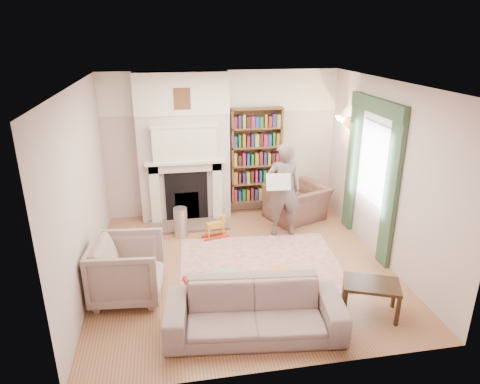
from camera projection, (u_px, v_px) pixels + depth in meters
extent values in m
plane|color=brown|center=(243.00, 266.00, 6.73)|extent=(4.50, 4.50, 0.00)
plane|color=white|center=(243.00, 84.00, 5.75)|extent=(4.50, 4.50, 0.00)
plane|color=beige|center=(222.00, 144.00, 8.31)|extent=(4.50, 0.00, 4.50)
plane|color=beige|center=(284.00, 257.00, 4.17)|extent=(4.50, 0.00, 4.50)
plane|color=beige|center=(82.00, 191.00, 5.87)|extent=(0.00, 4.50, 4.50)
plane|color=beige|center=(386.00, 174.00, 6.61)|extent=(0.00, 4.50, 4.50)
cube|color=beige|center=(184.00, 148.00, 8.03)|extent=(1.70, 0.35, 2.80)
cube|color=silver|center=(185.00, 162.00, 7.83)|extent=(1.47, 0.24, 0.05)
cube|color=black|center=(187.00, 197.00, 8.17)|extent=(0.80, 0.06, 0.96)
cube|color=silver|center=(184.00, 144.00, 7.73)|extent=(1.15, 0.18, 0.62)
cube|color=brown|center=(256.00, 156.00, 8.38)|extent=(1.00, 0.24, 1.85)
cube|color=silver|center=(373.00, 163.00, 6.95)|extent=(0.02, 0.90, 1.30)
cube|color=#324D31|center=(391.00, 193.00, 6.39)|extent=(0.07, 0.32, 2.40)
cube|color=#324D31|center=(352.00, 166.00, 7.68)|extent=(0.07, 0.32, 2.40)
cube|color=#324D31|center=(377.00, 106.00, 6.62)|extent=(0.09, 1.70, 0.24)
cube|color=beige|center=(260.00, 264.00, 6.78)|extent=(2.62, 2.08, 0.01)
imported|color=brown|center=(297.00, 203.00, 8.29)|extent=(1.31, 1.23, 0.68)
imported|color=#B2A893|center=(128.00, 269.00, 5.82)|extent=(1.02, 1.00, 0.85)
imported|color=#A19285|center=(254.00, 310.00, 5.14)|extent=(2.21, 1.07, 0.62)
imported|color=#5E4F4B|center=(283.00, 190.00, 7.48)|extent=(0.65, 0.45, 1.71)
cube|color=beige|center=(278.00, 182.00, 7.19)|extent=(0.42, 0.15, 0.28)
cylinder|color=#B0B2B8|center=(181.00, 222.00, 7.60)|extent=(0.25, 0.25, 0.55)
cube|color=#DAD04D|center=(227.00, 276.00, 6.41)|extent=(0.41, 0.41, 0.03)
cube|color=#B41514|center=(195.00, 279.00, 6.30)|extent=(0.36, 0.28, 0.05)
cube|color=red|center=(271.00, 275.00, 6.43)|extent=(0.28, 0.24, 0.02)
cube|color=red|center=(279.00, 270.00, 6.57)|extent=(0.30, 0.29, 0.02)
cube|color=red|center=(251.00, 287.00, 6.14)|extent=(0.30, 0.28, 0.02)
cube|color=red|center=(287.00, 282.00, 6.26)|extent=(0.26, 0.21, 0.02)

